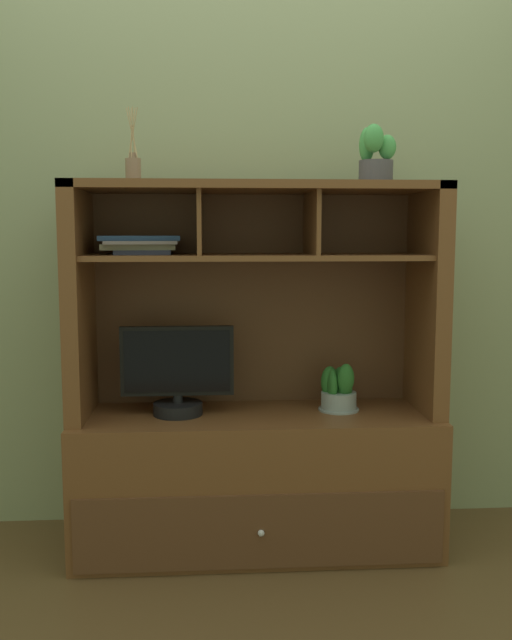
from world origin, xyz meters
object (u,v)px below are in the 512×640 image
at_px(tv_monitor, 177,375).
at_px(potted_succulent, 375,160).
at_px(magazine_stack_left, 140,245).
at_px(diffuser_bottle, 133,168).
at_px(potted_orchid, 338,390).
at_px(media_console, 256,437).

height_order(tv_monitor, potted_succulent, potted_succulent).
height_order(magazine_stack_left, diffuser_bottle, diffuser_bottle).
height_order(potted_orchid, potted_succulent, potted_succulent).
height_order(diffuser_bottle, potted_succulent, diffuser_bottle).
xyz_separation_m(media_console, magazine_stack_left, (-0.43, 0.03, 0.74)).
height_order(magazine_stack_left, potted_succulent, potted_succulent).
relative_size(media_console, tv_monitor, 3.28).
bearing_deg(potted_succulent, tv_monitor, -179.17).
distance_m(media_console, potted_orchid, 0.37).
bearing_deg(diffuser_bottle, tv_monitor, 0.20).
xyz_separation_m(diffuser_bottle, potted_succulent, (0.88, 0.01, 0.04)).
height_order(media_console, potted_orchid, media_console).
relative_size(magazine_stack_left, potted_succulent, 1.47).
xyz_separation_m(media_console, potted_orchid, (0.32, 0.00, 0.18)).
distance_m(tv_monitor, diffuser_bottle, 0.77).
relative_size(tv_monitor, magazine_stack_left, 1.36).
xyz_separation_m(media_console, diffuser_bottle, (-0.44, -0.03, 1.01)).
bearing_deg(media_console, potted_succulent, -1.88).
height_order(potted_orchid, magazine_stack_left, magazine_stack_left).
relative_size(diffuser_bottle, potted_succulent, 1.25).
xyz_separation_m(magazine_stack_left, potted_succulent, (0.87, -0.04, 0.31)).
bearing_deg(potted_succulent, magazine_stack_left, 177.31).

